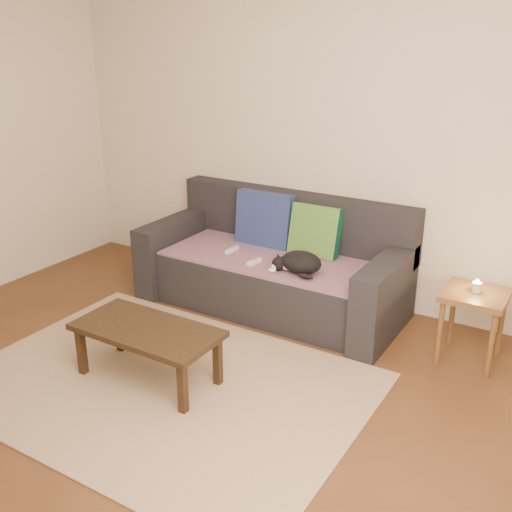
% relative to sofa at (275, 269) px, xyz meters
% --- Properties ---
extents(ground, '(4.50, 4.50, 0.00)m').
position_rel_sofa_xyz_m(ground, '(0.00, -1.57, -0.31)').
color(ground, brown).
rests_on(ground, ground).
extents(back_wall, '(4.50, 0.04, 2.60)m').
position_rel_sofa_xyz_m(back_wall, '(0.00, 0.43, 0.99)').
color(back_wall, beige).
rests_on(back_wall, ground).
extents(sofa, '(2.10, 0.94, 0.87)m').
position_rel_sofa_xyz_m(sofa, '(0.00, 0.00, 0.00)').
color(sofa, '#232328').
rests_on(sofa, ground).
extents(throw_blanket, '(1.66, 0.74, 0.02)m').
position_rel_sofa_xyz_m(throw_blanket, '(0.00, -0.09, 0.12)').
color(throw_blanket, '#432D55').
rests_on(throw_blanket, sofa).
extents(cushion_navy, '(0.49, 0.18, 0.50)m').
position_rel_sofa_xyz_m(cushion_navy, '(-0.19, 0.17, 0.32)').
color(cushion_navy, navy).
rests_on(cushion_navy, throw_blanket).
extents(cushion_green, '(0.40, 0.19, 0.42)m').
position_rel_sofa_xyz_m(cushion_green, '(0.27, 0.17, 0.32)').
color(cushion_green, '#0B4738').
rests_on(cushion_green, throw_blanket).
extents(cat, '(0.41, 0.31, 0.16)m').
position_rel_sofa_xyz_m(cat, '(0.35, -0.25, 0.21)').
color(cat, black).
rests_on(cat, throw_blanket).
extents(wii_remote_a, '(0.04, 0.15, 0.03)m').
position_rel_sofa_xyz_m(wii_remote_a, '(-0.32, -0.14, 0.15)').
color(wii_remote_a, white).
rests_on(wii_remote_a, throw_blanket).
extents(wii_remote_b, '(0.06, 0.15, 0.03)m').
position_rel_sofa_xyz_m(wii_remote_b, '(-0.03, -0.28, 0.15)').
color(wii_remote_b, white).
rests_on(wii_remote_b, throw_blanket).
extents(side_table, '(0.41, 0.41, 0.51)m').
position_rel_sofa_xyz_m(side_table, '(1.57, -0.10, 0.11)').
color(side_table, brown).
rests_on(side_table, ground).
extents(candle, '(0.06, 0.06, 0.09)m').
position_rel_sofa_xyz_m(candle, '(1.57, -0.10, 0.24)').
color(candle, beige).
rests_on(candle, side_table).
extents(rug, '(2.50, 1.80, 0.01)m').
position_rel_sofa_xyz_m(rug, '(0.00, -1.42, -0.30)').
color(rug, tan).
rests_on(rug, ground).
extents(coffee_table, '(0.93, 0.47, 0.37)m').
position_rel_sofa_xyz_m(coffee_table, '(-0.12, -1.41, 0.02)').
color(coffee_table, '#2E2012').
rests_on(coffee_table, rug).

